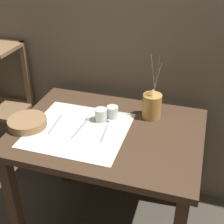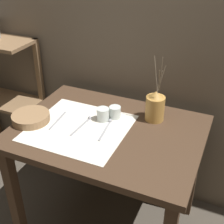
% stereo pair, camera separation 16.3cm
% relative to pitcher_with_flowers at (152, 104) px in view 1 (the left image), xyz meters
% --- Properties ---
extents(ground_plane, '(12.00, 12.00, 0.00)m').
position_rel_pitcher_with_flowers_xyz_m(ground_plane, '(-0.21, -0.21, -0.88)').
color(ground_plane, '#473F35').
extents(stone_wall_back, '(7.00, 0.06, 2.40)m').
position_rel_pitcher_with_flowers_xyz_m(stone_wall_back, '(-0.21, 0.29, 0.32)').
color(stone_wall_back, brown).
rests_on(stone_wall_back, ground_plane).
extents(wooden_table, '(1.05, 0.78, 0.79)m').
position_rel_pitcher_with_flowers_xyz_m(wooden_table, '(-0.21, -0.21, -0.20)').
color(wooden_table, '#422D1E').
rests_on(wooden_table, ground_plane).
extents(linen_cloth, '(0.54, 0.51, 0.00)m').
position_rel_pitcher_with_flowers_xyz_m(linen_cloth, '(-0.36, -0.26, -0.09)').
color(linen_cloth, silver).
rests_on(linen_cloth, wooden_table).
extents(pitcher_with_flowers, '(0.11, 0.11, 0.39)m').
position_rel_pitcher_with_flowers_xyz_m(pitcher_with_flowers, '(0.00, 0.00, 0.00)').
color(pitcher_with_flowers, '#B7843D').
rests_on(pitcher_with_flowers, wooden_table).
extents(wooden_bowl, '(0.22, 0.22, 0.05)m').
position_rel_pitcher_with_flowers_xyz_m(wooden_bowl, '(-0.65, -0.31, -0.06)').
color(wooden_bowl, '#8E6B47').
rests_on(wooden_bowl, wooden_table).
extents(glass_tumbler_near, '(0.07, 0.07, 0.08)m').
position_rel_pitcher_with_flowers_xyz_m(glass_tumbler_near, '(-0.27, -0.13, -0.05)').
color(glass_tumbler_near, silver).
rests_on(glass_tumbler_near, wooden_table).
extents(glass_tumbler_far, '(0.07, 0.07, 0.07)m').
position_rel_pitcher_with_flowers_xyz_m(glass_tumbler_far, '(-0.22, -0.08, -0.05)').
color(glass_tumbler_far, silver).
rests_on(glass_tumbler_far, wooden_table).
extents(knife_center, '(0.03, 0.20, 0.00)m').
position_rel_pitcher_with_flowers_xyz_m(knife_center, '(-0.51, -0.25, -0.08)').
color(knife_center, '#939399').
rests_on(knife_center, wooden_table).
extents(spoon_inner, '(0.03, 0.21, 0.02)m').
position_rel_pitcher_with_flowers_xyz_m(spoon_inner, '(-0.35, -0.19, -0.08)').
color(spoon_inner, '#939399').
rests_on(spoon_inner, wooden_table).
extents(spoon_outer, '(0.04, 0.21, 0.02)m').
position_rel_pitcher_with_flowers_xyz_m(spoon_outer, '(-0.22, -0.17, -0.08)').
color(spoon_outer, '#939399').
rests_on(spoon_outer, wooden_table).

